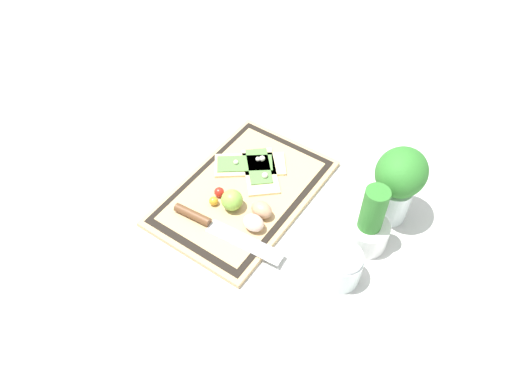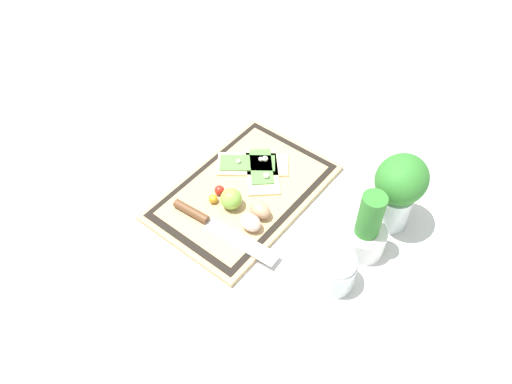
{
  "view_description": "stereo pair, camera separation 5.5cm",
  "coord_description": "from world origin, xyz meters",
  "px_view_note": "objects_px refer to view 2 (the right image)",
  "views": [
    {
      "loc": [
        0.69,
        0.52,
        1.0
      ],
      "look_at": [
        0.0,
        0.04,
        0.03
      ],
      "focal_mm": 35.0,
      "sensor_mm": 36.0,
      "label": 1
    },
    {
      "loc": [
        0.65,
        0.56,
        1.0
      ],
      "look_at": [
        0.0,
        0.04,
        0.03
      ],
      "focal_mm": 35.0,
      "sensor_mm": 36.0,
      "label": 2
    }
  ],
  "objects_px": {
    "egg_pink": "(251,222)",
    "herb_pot": "(366,232)",
    "sauce_jar": "(335,272)",
    "cherry_tomato_red": "(219,190)",
    "cherry_tomato_yellow": "(213,199)",
    "pizza_slice_far": "(262,170)",
    "pizza_slice_near": "(252,164)",
    "lime": "(231,199)",
    "knife": "(207,221)",
    "herb_glass": "(399,188)",
    "egg_brown": "(260,210)"
  },
  "relations": [
    {
      "from": "herb_glass",
      "to": "pizza_slice_near",
      "type": "bearing_deg",
      "value": -78.83
    },
    {
      "from": "pizza_slice_far",
      "to": "knife",
      "type": "bearing_deg",
      "value": 0.96
    },
    {
      "from": "egg_pink",
      "to": "herb_pot",
      "type": "bearing_deg",
      "value": 118.11
    },
    {
      "from": "egg_brown",
      "to": "herb_glass",
      "type": "height_order",
      "value": "herb_glass"
    },
    {
      "from": "pizza_slice_near",
      "to": "lime",
      "type": "xyz_separation_m",
      "value": [
        0.14,
        0.05,
        0.02
      ]
    },
    {
      "from": "cherry_tomato_red",
      "to": "sauce_jar",
      "type": "relative_size",
      "value": 0.28
    },
    {
      "from": "cherry_tomato_red",
      "to": "cherry_tomato_yellow",
      "type": "bearing_deg",
      "value": 11.11
    },
    {
      "from": "pizza_slice_far",
      "to": "egg_pink",
      "type": "xyz_separation_m",
      "value": [
        0.17,
        0.1,
        0.02
      ]
    },
    {
      "from": "herb_glass",
      "to": "sauce_jar",
      "type": "bearing_deg",
      "value": -3.72
    },
    {
      "from": "egg_brown",
      "to": "lime",
      "type": "relative_size",
      "value": 1.0
    },
    {
      "from": "egg_pink",
      "to": "cherry_tomato_yellow",
      "type": "relative_size",
      "value": 2.36
    },
    {
      "from": "cherry_tomato_yellow",
      "to": "herb_glass",
      "type": "relative_size",
      "value": 0.11
    },
    {
      "from": "pizza_slice_near",
      "to": "herb_pot",
      "type": "xyz_separation_m",
      "value": [
        0.04,
        0.37,
        0.04
      ]
    },
    {
      "from": "egg_pink",
      "to": "herb_pot",
      "type": "xyz_separation_m",
      "value": [
        -0.13,
        0.24,
        0.03
      ]
    },
    {
      "from": "cherry_tomato_red",
      "to": "sauce_jar",
      "type": "xyz_separation_m",
      "value": [
        0.03,
        0.37,
        0.01
      ]
    },
    {
      "from": "sauce_jar",
      "to": "herb_glass",
      "type": "xyz_separation_m",
      "value": [
        -0.23,
        0.02,
        0.09
      ]
    },
    {
      "from": "pizza_slice_near",
      "to": "pizza_slice_far",
      "type": "bearing_deg",
      "value": 88.91
    },
    {
      "from": "pizza_slice_near",
      "to": "sauce_jar",
      "type": "distance_m",
      "value": 0.4
    },
    {
      "from": "knife",
      "to": "cherry_tomato_red",
      "type": "distance_m",
      "value": 0.1
    },
    {
      "from": "pizza_slice_near",
      "to": "egg_pink",
      "type": "bearing_deg",
      "value": 38.22
    },
    {
      "from": "egg_brown",
      "to": "cherry_tomato_red",
      "type": "distance_m",
      "value": 0.13
    },
    {
      "from": "pizza_slice_far",
      "to": "herb_pot",
      "type": "bearing_deg",
      "value": 83.45
    },
    {
      "from": "cherry_tomato_red",
      "to": "herb_glass",
      "type": "xyz_separation_m",
      "value": [
        -0.21,
        0.38,
        0.1
      ]
    },
    {
      "from": "pizza_slice_far",
      "to": "egg_brown",
      "type": "xyz_separation_m",
      "value": [
        0.12,
        0.09,
        0.02
      ]
    },
    {
      "from": "pizza_slice_near",
      "to": "pizza_slice_far",
      "type": "distance_m",
      "value": 0.04
    },
    {
      "from": "herb_pot",
      "to": "knife",
      "type": "bearing_deg",
      "value": -61.16
    },
    {
      "from": "lime",
      "to": "herb_pot",
      "type": "bearing_deg",
      "value": 107.96
    },
    {
      "from": "cherry_tomato_yellow",
      "to": "sauce_jar",
      "type": "relative_size",
      "value": 0.25
    },
    {
      "from": "herb_pot",
      "to": "cherry_tomato_red",
      "type": "bearing_deg",
      "value": -76.14
    },
    {
      "from": "knife",
      "to": "cherry_tomato_yellow",
      "type": "height_order",
      "value": "cherry_tomato_yellow"
    },
    {
      "from": "egg_pink",
      "to": "egg_brown",
      "type": "bearing_deg",
      "value": -172.29
    },
    {
      "from": "pizza_slice_far",
      "to": "cherry_tomato_red",
      "type": "height_order",
      "value": "cherry_tomato_red"
    },
    {
      "from": "cherry_tomato_yellow",
      "to": "sauce_jar",
      "type": "bearing_deg",
      "value": 90.49
    },
    {
      "from": "knife",
      "to": "herb_pot",
      "type": "height_order",
      "value": "herb_pot"
    },
    {
      "from": "herb_pot",
      "to": "sauce_jar",
      "type": "relative_size",
      "value": 2.01
    },
    {
      "from": "egg_brown",
      "to": "egg_pink",
      "type": "height_order",
      "value": "same"
    },
    {
      "from": "cherry_tomato_red",
      "to": "pizza_slice_near",
      "type": "bearing_deg",
      "value": 179.51
    },
    {
      "from": "lime",
      "to": "egg_pink",
      "type": "bearing_deg",
      "value": 73.79
    },
    {
      "from": "lime",
      "to": "knife",
      "type": "bearing_deg",
      "value": -7.88
    },
    {
      "from": "pizza_slice_near",
      "to": "egg_brown",
      "type": "xyz_separation_m",
      "value": [
        0.12,
        0.13,
        0.02
      ]
    },
    {
      "from": "pizza_slice_near",
      "to": "sauce_jar",
      "type": "xyz_separation_m",
      "value": [
        0.16,
        0.37,
        0.01
      ]
    },
    {
      "from": "herb_pot",
      "to": "pizza_slice_far",
      "type": "bearing_deg",
      "value": -96.55
    },
    {
      "from": "egg_pink",
      "to": "herb_glass",
      "type": "relative_size",
      "value": 0.26
    },
    {
      "from": "knife",
      "to": "cherry_tomato_yellow",
      "type": "relative_size",
      "value": 12.95
    },
    {
      "from": "egg_pink",
      "to": "knife",
      "type": "bearing_deg",
      "value": -59.33
    },
    {
      "from": "egg_brown",
      "to": "lime",
      "type": "xyz_separation_m",
      "value": [
        0.02,
        -0.08,
        0.01
      ]
    },
    {
      "from": "herb_pot",
      "to": "sauce_jar",
      "type": "height_order",
      "value": "herb_pot"
    },
    {
      "from": "pizza_slice_near",
      "to": "herb_glass",
      "type": "relative_size",
      "value": 0.96
    },
    {
      "from": "lime",
      "to": "herb_glass",
      "type": "bearing_deg",
      "value": 123.39
    },
    {
      "from": "knife",
      "to": "pizza_slice_far",
      "type": "bearing_deg",
      "value": -179.04
    }
  ]
}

